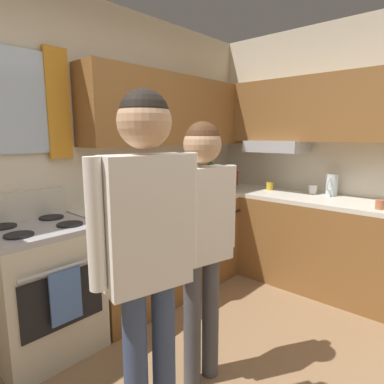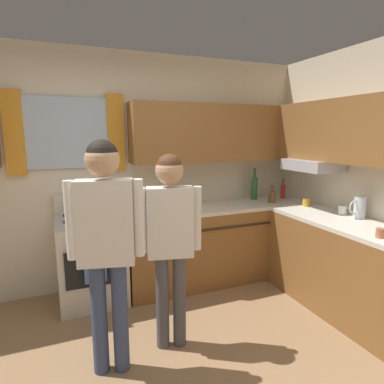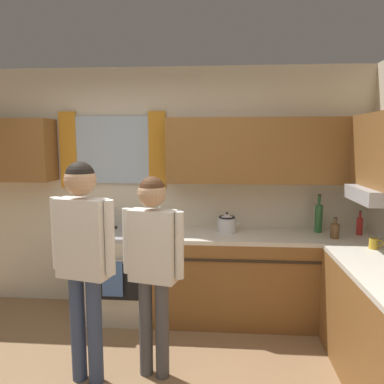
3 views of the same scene
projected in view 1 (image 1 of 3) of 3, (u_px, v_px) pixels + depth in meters
back_wall_unit at (58, 140)px, 2.51m from camera, size 4.60×0.42×2.60m
right_wall_unit at (382, 145)px, 3.01m from camera, size 0.52×4.05×2.60m
kitchen_counter_run at (242, 241)px, 3.27m from camera, size 2.23×2.18×0.90m
stove_oven at (42, 286)px, 2.26m from camera, size 0.65×0.67×1.10m
bottle_wine_green at (211, 175)px, 3.73m from camera, size 0.08×0.08×0.39m
bottle_squat_brown at (233, 182)px, 3.65m from camera, size 0.08×0.08×0.21m
bottle_sauce_red at (236, 177)px, 3.96m from camera, size 0.06×0.06×0.25m
bottle_tall_clear at (107, 200)px, 2.35m from camera, size 0.07×0.07×0.37m
mug_mustard_yellow at (270, 186)px, 3.61m from camera, size 0.12×0.08×0.09m
cup_terracotta at (380, 204)px, 2.67m from camera, size 0.11×0.07×0.08m
mug_ceramic_white at (313, 189)px, 3.37m from camera, size 0.13×0.08×0.09m
stovetop_kettle at (153, 191)px, 3.01m from camera, size 0.27×0.20×0.21m
water_pitcher at (332, 185)px, 3.25m from camera, size 0.19×0.11×0.22m
adult_left at (147, 236)px, 1.43m from camera, size 0.51×0.25×1.69m
adult_in_plaid at (202, 225)px, 1.88m from camera, size 0.48×0.23×1.57m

